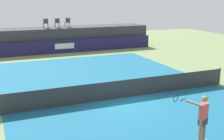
{
  "coord_description": "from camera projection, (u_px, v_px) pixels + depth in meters",
  "views": [
    {
      "loc": [
        -6.23,
        -13.12,
        5.07
      ],
      "look_at": [
        0.13,
        2.0,
        1.0
      ],
      "focal_mm": 47.49,
      "sensor_mm": 36.0,
      "label": 1
    }
  ],
  "objects": [
    {
      "name": "spectator_platform",
      "position": [
        58.0,
        39.0,
        28.73
      ],
      "size": [
        18.0,
        2.8,
        2.2
      ],
      "primitive_type": "cube",
      "color": "#38383D",
      "rests_on": "ground"
    },
    {
      "name": "sponsor_wall",
      "position": [
        62.0,
        47.0,
        27.24
      ],
      "size": [
        18.0,
        0.22,
        1.2
      ],
      "color": "#231E4C",
      "rests_on": "ground"
    },
    {
      "name": "spectator_chair_center",
      "position": [
        67.0,
        22.0,
        28.56
      ],
      "size": [
        0.47,
        0.47,
        0.89
      ],
      "color": "#2D3D56",
      "rests_on": "spectator_platform"
    },
    {
      "name": "spectator_chair_far_left",
      "position": [
        46.0,
        23.0,
        27.62
      ],
      "size": [
        0.48,
        0.48,
        0.89
      ],
      "color": "#2D3D56",
      "rests_on": "spectator_platform"
    },
    {
      "name": "tennis_ball",
      "position": [
        9.0,
        84.0,
        17.56
      ],
      "size": [
        0.07,
        0.07,
        0.07
      ],
      "primitive_type": "sphere",
      "color": "#D8EA33",
      "rests_on": "court_inner"
    },
    {
      "name": "tennis_player",
      "position": [
        202.0,
        118.0,
        10.34
      ],
      "size": [
        1.04,
        1.06,
        1.77
      ],
      "color": "white",
      "rests_on": "court_inner"
    },
    {
      "name": "spectator_chair_left",
      "position": [
        57.0,
        22.0,
        28.09
      ],
      "size": [
        0.46,
        0.46,
        0.89
      ],
      "color": "#2D3D56",
      "rests_on": "spectator_platform"
    },
    {
      "name": "ground_plane",
      "position": [
        104.0,
        82.0,
        17.99
      ],
      "size": [
        48.0,
        48.0,
        0.0
      ],
      "primitive_type": "plane",
      "color": "#6B7F51"
    },
    {
      "name": "tennis_net",
      "position": [
        125.0,
        89.0,
        15.19
      ],
      "size": [
        12.4,
        0.02,
        0.95
      ],
      "primitive_type": "cube",
      "color": "#2D2D2D",
      "rests_on": "ground"
    },
    {
      "name": "court_inner",
      "position": [
        125.0,
        97.0,
        15.31
      ],
      "size": [
        12.0,
        22.0,
        0.0
      ],
      "primitive_type": "cube",
      "color": "#16597A",
      "rests_on": "ground"
    },
    {
      "name": "net_post_far",
      "position": [
        219.0,
        76.0,
        17.52
      ],
      "size": [
        0.1,
        0.1,
        1.0
      ],
      "primitive_type": "cylinder",
      "color": "#4C4C51",
      "rests_on": "ground"
    }
  ]
}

